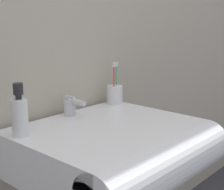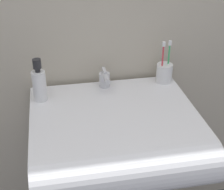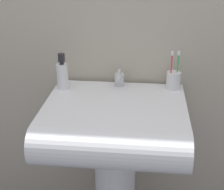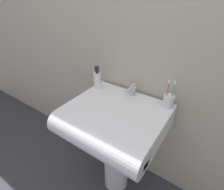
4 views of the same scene
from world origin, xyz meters
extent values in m
plane|color=#38383D|center=(0.00, 0.00, 0.00)|extent=(6.00, 6.00, 0.00)
cube|color=#B7AD99|center=(0.00, 0.29, 1.20)|extent=(5.00, 0.05, 2.40)
cylinder|color=white|center=(0.00, 0.00, 0.32)|extent=(0.20, 0.20, 0.64)
cube|color=white|center=(0.00, 0.00, 0.72)|extent=(0.62, 0.49, 0.16)
cylinder|color=white|center=(0.00, -0.24, 0.72)|extent=(0.62, 0.16, 0.16)
cylinder|color=silver|center=(0.00, 0.20, 0.83)|extent=(0.05, 0.05, 0.06)
cylinder|color=silver|center=(0.00, 0.16, 0.86)|extent=(0.02, 0.08, 0.02)
cube|color=silver|center=(0.00, 0.20, 0.88)|extent=(0.01, 0.06, 0.01)
cylinder|color=white|center=(0.26, 0.19, 0.84)|extent=(0.07, 0.07, 0.08)
cylinder|color=#D83F4C|center=(0.25, 0.18, 0.90)|extent=(0.01, 0.01, 0.15)
cube|color=white|center=(0.25, 0.18, 0.98)|extent=(0.01, 0.01, 0.02)
cylinder|color=#3FB266|center=(0.28, 0.20, 0.89)|extent=(0.01, 0.01, 0.15)
cube|color=white|center=(0.28, 0.20, 0.98)|extent=(0.01, 0.01, 0.02)
cylinder|color=white|center=(-0.27, 0.13, 0.86)|extent=(0.05, 0.05, 0.12)
cylinder|color=#262628|center=(-0.27, 0.13, 0.93)|extent=(0.02, 0.02, 0.01)
cylinder|color=#262628|center=(-0.27, 0.13, 0.96)|extent=(0.03, 0.03, 0.04)
camera|label=1|loc=(-0.86, -0.80, 1.18)|focal=55.00mm
camera|label=2|loc=(-0.21, -1.08, 1.50)|focal=55.00mm
camera|label=3|loc=(0.13, -1.36, 1.45)|focal=55.00mm
camera|label=4|loc=(0.49, -0.78, 1.46)|focal=28.00mm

